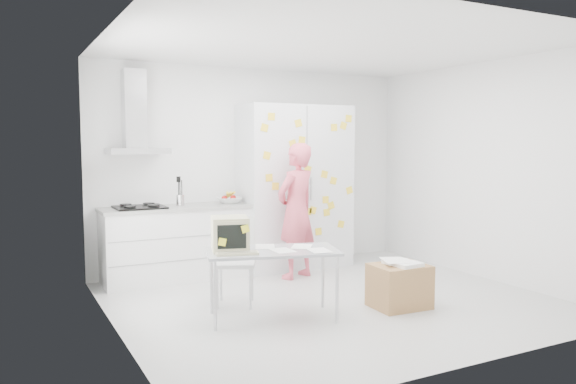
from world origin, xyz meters
name	(u,v)px	position (x,y,z in m)	size (l,w,h in m)	color
floor	(332,301)	(0.00, 0.00, -0.01)	(4.50, 4.00, 0.02)	silver
walls	(300,173)	(0.00, 0.72, 1.35)	(4.52, 4.01, 2.70)	white
ceiling	(334,46)	(0.00, 0.00, 2.70)	(4.50, 4.00, 0.02)	white
counter_run	(177,242)	(-1.20, 1.70, 0.47)	(1.84, 0.63, 1.28)	white
range_hood	(135,121)	(-1.65, 1.84, 1.96)	(0.70, 0.48, 1.01)	silver
tall_cabinet	(295,187)	(0.45, 1.67, 1.10)	(1.50, 0.68, 2.20)	silver
person	(296,211)	(0.16, 1.10, 0.85)	(0.62, 0.41, 1.70)	#E4596C
desk	(246,242)	(-1.07, -0.15, 0.75)	(1.37, 0.95, 0.99)	#A4A8AF
chair	(236,254)	(-0.95, 0.40, 0.52)	(0.56, 0.56, 0.92)	silver
cardboard_box	(399,285)	(0.49, -0.53, 0.23)	(0.58, 0.48, 0.49)	#AA7C49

